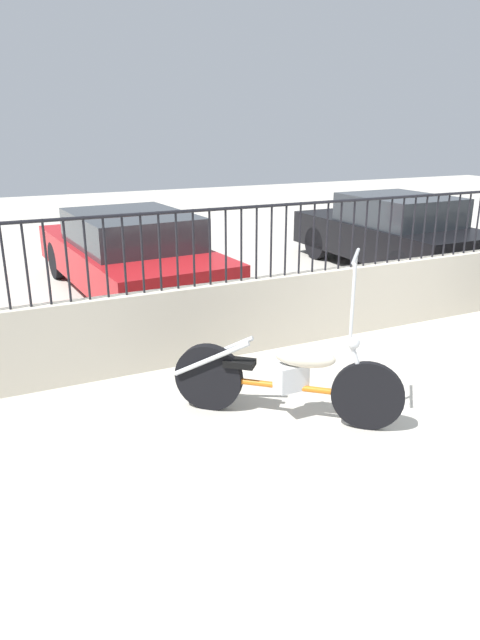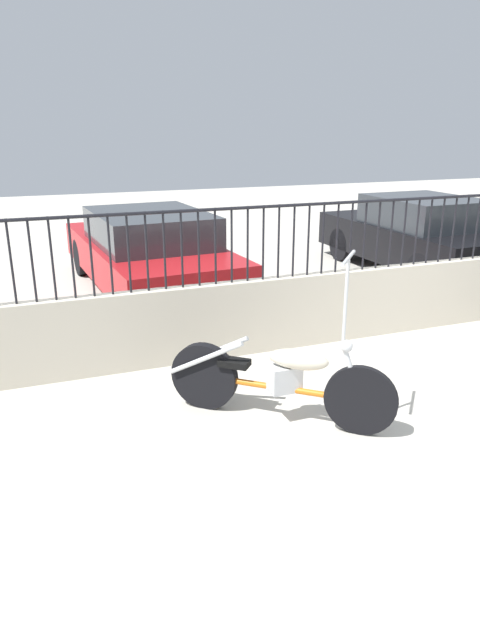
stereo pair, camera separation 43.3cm
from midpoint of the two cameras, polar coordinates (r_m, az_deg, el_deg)
low_wall at (r=7.61m, az=16.51°, el=1.97°), size 10.62×0.18×0.87m
fence_railing at (r=7.39m, az=17.23°, el=9.35°), size 10.62×0.04×0.84m
motorcycle_orange at (r=5.15m, az=5.46°, el=-5.73°), size 1.66×1.46×1.57m
car_red at (r=9.24m, az=-7.84°, el=6.90°), size 2.12×4.71×1.29m
car_black at (r=10.93m, az=18.40°, el=8.12°), size 1.78×4.00×1.36m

